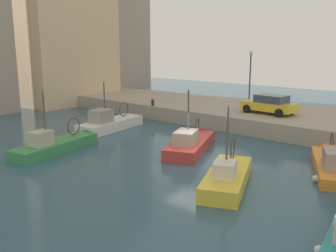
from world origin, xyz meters
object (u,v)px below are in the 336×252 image
fishing_boat_yellow (228,181)px  fishing_boat_red (192,147)px  fishing_boat_white (113,127)px  fishing_boat_green (60,148)px  fishing_boat_orange (333,167)px  mooring_bollard_mid (153,102)px  quay_streetlamp (250,69)px  parked_car_yellow (270,104)px

fishing_boat_yellow → fishing_boat_red: (3.55, 4.86, 0.03)m
fishing_boat_yellow → fishing_boat_white: fishing_boat_yellow is taller
fishing_boat_green → fishing_boat_red: size_ratio=1.03×
fishing_boat_white → fishing_boat_orange: bearing=-86.4°
mooring_bollard_mid → quay_streetlamp: size_ratio=0.11×
parked_car_yellow → fishing_boat_orange: bearing=-135.0°
mooring_bollard_mid → quay_streetlamp: (5.65, -6.44, 2.98)m
fishing_boat_green → fishing_boat_yellow: size_ratio=1.13×
fishing_boat_green → fishing_boat_red: (5.50, -6.25, 0.02)m
parked_car_yellow → quay_streetlamp: size_ratio=0.88×
fishing_boat_orange → mooring_bollard_mid: 17.32m
fishing_boat_orange → parked_car_yellow: bearing=45.0°
fishing_boat_yellow → parked_car_yellow: fishing_boat_yellow is taller
mooring_bollard_mid → quay_streetlamp: bearing=-48.7°
fishing_boat_white → quay_streetlamp: size_ratio=1.44×
fishing_boat_yellow → fishing_boat_white: (4.18, 13.10, 0.05)m
fishing_boat_green → fishing_boat_white: size_ratio=0.99×
quay_streetlamp → fishing_boat_orange: bearing=-133.3°
fishing_boat_yellow → mooring_bollard_mid: (9.29, 13.59, 1.38)m
fishing_boat_yellow → fishing_boat_red: 6.02m
fishing_boat_green → mooring_bollard_mid: fishing_boat_green is taller
mooring_bollard_mid → parked_car_yellow: bearing=-72.6°
fishing_boat_green → quay_streetlamp: (16.88, -3.95, 4.35)m
parked_car_yellow → quay_streetlamp: bearing=50.8°
quay_streetlamp → mooring_bollard_mid: bearing=131.3°
fishing_boat_white → parked_car_yellow: bearing=-48.4°
mooring_bollard_mid → fishing_boat_orange: bearing=-103.7°
fishing_boat_green → fishing_boat_red: bearing=-48.7°
fishing_boat_yellow → fishing_boat_red: size_ratio=0.92×
quay_streetlamp → fishing_boat_green: bearing=166.8°
fishing_boat_green → fishing_boat_red: 8.32m
fishing_boat_yellow → quay_streetlamp: size_ratio=1.27×
fishing_boat_white → parked_car_yellow: fishing_boat_white is taller
fishing_boat_green → fishing_boat_white: 6.44m
quay_streetlamp → parked_car_yellow: bearing=-129.2°
fishing_boat_green → fishing_boat_orange: size_ratio=1.01×
fishing_boat_orange → mooring_bollard_mid: bearing=76.3°
fishing_boat_yellow → parked_car_yellow: 13.07m
mooring_bollard_mid → fishing_boat_green: bearing=-167.5°
fishing_boat_orange → parked_car_yellow: fishing_boat_orange is taller
fishing_boat_red → fishing_boat_white: (0.62, 8.24, 0.02)m
fishing_boat_green → fishing_boat_yellow: bearing=-80.1°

